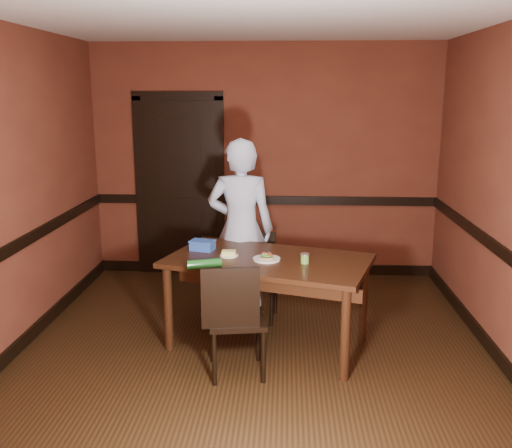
# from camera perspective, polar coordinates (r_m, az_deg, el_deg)

# --- Properties ---
(floor) EXTENTS (4.00, 4.50, 0.01)m
(floor) POSITION_cam_1_polar(r_m,az_deg,el_deg) (4.88, -0.23, -13.05)
(floor) COLOR black
(floor) RESTS_ON ground
(ceiling) EXTENTS (4.00, 4.50, 0.01)m
(ceiling) POSITION_cam_1_polar(r_m,az_deg,el_deg) (4.41, -0.26, 20.25)
(ceiling) COLOR silver
(ceiling) RESTS_ON ground
(wall_back) EXTENTS (4.00, 0.02, 2.70)m
(wall_back) POSITION_cam_1_polar(r_m,az_deg,el_deg) (6.67, 0.88, 6.23)
(wall_back) COLOR #612C1D
(wall_back) RESTS_ON ground
(wall_front) EXTENTS (4.00, 0.02, 2.70)m
(wall_front) POSITION_cam_1_polar(r_m,az_deg,el_deg) (2.28, -3.54, -7.52)
(wall_front) COLOR #612C1D
(wall_front) RESTS_ON ground
(wall_left) EXTENTS (0.02, 4.50, 2.70)m
(wall_left) POSITION_cam_1_polar(r_m,az_deg,el_deg) (4.98, -23.89, 2.73)
(wall_left) COLOR #612C1D
(wall_left) RESTS_ON ground
(dado_back) EXTENTS (4.00, 0.03, 0.10)m
(dado_back) POSITION_cam_1_polar(r_m,az_deg,el_deg) (6.73, 0.86, 2.41)
(dado_back) COLOR black
(dado_back) RESTS_ON ground
(dado_left) EXTENTS (0.03, 4.50, 0.10)m
(dado_left) POSITION_cam_1_polar(r_m,az_deg,el_deg) (5.07, -23.27, -2.28)
(dado_left) COLOR black
(dado_left) RESTS_ON ground
(dado_right) EXTENTS (0.03, 4.50, 0.10)m
(dado_right) POSITION_cam_1_polar(r_m,az_deg,el_deg) (4.87, 23.83, -2.94)
(dado_right) COLOR black
(dado_right) RESTS_ON ground
(baseboard_back) EXTENTS (4.00, 0.03, 0.12)m
(baseboard_back) POSITION_cam_1_polar(r_m,az_deg,el_deg) (6.93, 0.84, -4.43)
(baseboard_back) COLOR black
(baseboard_back) RESTS_ON ground
(baseboard_left) EXTENTS (0.03, 4.50, 0.12)m
(baseboard_left) POSITION_cam_1_polar(r_m,az_deg,el_deg) (5.34, -22.44, -11.01)
(baseboard_left) COLOR black
(baseboard_left) RESTS_ON ground
(baseboard_right) EXTENTS (0.03, 4.50, 0.12)m
(baseboard_right) POSITION_cam_1_polar(r_m,az_deg,el_deg) (5.15, 22.95, -11.98)
(baseboard_right) COLOR black
(baseboard_right) RESTS_ON ground
(door) EXTENTS (1.05, 0.07, 2.20)m
(door) POSITION_cam_1_polar(r_m,az_deg,el_deg) (6.79, -7.62, 4.03)
(door) COLOR black
(door) RESTS_ON ground
(dining_table) EXTENTS (1.87, 1.39, 0.78)m
(dining_table) POSITION_cam_1_polar(r_m,az_deg,el_deg) (4.93, 1.19, -7.80)
(dining_table) COLOR black
(dining_table) RESTS_ON floor
(chair_far) EXTENTS (0.42, 0.42, 0.82)m
(chair_far) POSITION_cam_1_polar(r_m,az_deg,el_deg) (5.48, 0.09, -5.38)
(chair_far) COLOR black
(chair_far) RESTS_ON floor
(chair_near) EXTENTS (0.49, 0.49, 0.92)m
(chair_near) POSITION_cam_1_polar(r_m,az_deg,el_deg) (4.44, -1.91, -9.32)
(chair_near) COLOR black
(chair_near) RESTS_ON floor
(person) EXTENTS (0.65, 0.44, 1.73)m
(person) POSITION_cam_1_polar(r_m,az_deg,el_deg) (5.45, -1.53, -0.52)
(person) COLOR silver
(person) RESTS_ON floor
(sandwich_plate) EXTENTS (0.23, 0.23, 0.06)m
(sandwich_plate) POSITION_cam_1_polar(r_m,az_deg,el_deg) (4.76, 1.06, -3.42)
(sandwich_plate) COLOR silver
(sandwich_plate) RESTS_ON dining_table
(sauce_jar) EXTENTS (0.07, 0.07, 0.08)m
(sauce_jar) POSITION_cam_1_polar(r_m,az_deg,el_deg) (4.67, 4.91, -3.44)
(sauce_jar) COLOR #61963D
(sauce_jar) RESTS_ON dining_table
(cheese_saucer) EXTENTS (0.16, 0.16, 0.05)m
(cheese_saucer) POSITION_cam_1_polar(r_m,az_deg,el_deg) (4.87, -2.73, -3.02)
(cheese_saucer) COLOR silver
(cheese_saucer) RESTS_ON dining_table
(food_tub) EXTENTS (0.24, 0.19, 0.09)m
(food_tub) POSITION_cam_1_polar(r_m,az_deg,el_deg) (5.06, -5.37, -2.12)
(food_tub) COLOR blue
(food_tub) RESTS_ON dining_table
(wrapped_veg) EXTENTS (0.29, 0.16, 0.08)m
(wrapped_veg) POSITION_cam_1_polar(r_m,az_deg,el_deg) (4.54, -5.20, -3.99)
(wrapped_veg) COLOR #174D19
(wrapped_veg) RESTS_ON dining_table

